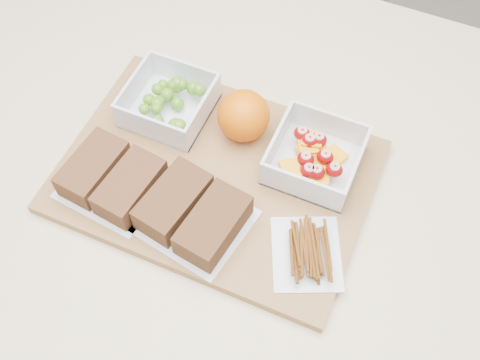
{
  "coord_description": "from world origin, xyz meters",
  "views": [
    {
      "loc": [
        0.19,
        -0.39,
        1.62
      ],
      "look_at": [
        0.02,
        0.0,
        0.93
      ],
      "focal_mm": 45.0,
      "sensor_mm": 36.0,
      "label": 1
    }
  ],
  "objects": [
    {
      "name": "ground",
      "position": [
        0.0,
        0.0,
        0.0
      ],
      "size": [
        4.0,
        4.0,
        0.0
      ],
      "primitive_type": "plane",
      "color": "gray",
      "rests_on": "ground"
    },
    {
      "name": "grape_container",
      "position": [
        -0.12,
        0.08,
        0.94
      ],
      "size": [
        0.12,
        0.12,
        0.05
      ],
      "color": "silver",
      "rests_on": "cutting_board"
    },
    {
      "name": "fruit_container",
      "position": [
        0.1,
        0.07,
        0.94
      ],
      "size": [
        0.12,
        0.12,
        0.05
      ],
      "color": "silver",
      "rests_on": "cutting_board"
    },
    {
      "name": "sandwich_bag_center",
      "position": [
        -0.01,
        -0.07,
        0.94
      ],
      "size": [
        0.16,
        0.14,
        0.04
      ],
      "color": "silver",
      "rests_on": "cutting_board"
    },
    {
      "name": "orange",
      "position": [
        -0.01,
        0.09,
        0.95
      ],
      "size": [
        0.07,
        0.07,
        0.07
      ],
      "primitive_type": "sphere",
      "color": "#E66405",
      "rests_on": "cutting_board"
    },
    {
      "name": "pretzel_bag",
      "position": [
        0.14,
        -0.06,
        0.93
      ],
      "size": [
        0.12,
        0.13,
        0.02
      ],
      "color": "silver",
      "rests_on": "cutting_board"
    },
    {
      "name": "sandwich_bag_left",
      "position": [
        -0.14,
        -0.07,
        0.94
      ],
      "size": [
        0.14,
        0.13,
        0.04
      ],
      "color": "silver",
      "rests_on": "cutting_board"
    },
    {
      "name": "counter",
      "position": [
        0.0,
        0.0,
        0.45
      ],
      "size": [
        1.2,
        0.9,
        0.9
      ],
      "primitive_type": "cube",
      "color": "beige",
      "rests_on": "ground"
    },
    {
      "name": "cutting_board",
      "position": [
        -0.02,
        0.01,
        0.91
      ],
      "size": [
        0.42,
        0.3,
        0.02
      ],
      "primitive_type": "cube",
      "rotation": [
        0.0,
        0.0,
        -0.0
      ],
      "color": "olive",
      "rests_on": "counter"
    }
  ]
}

